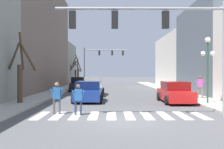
{
  "coord_description": "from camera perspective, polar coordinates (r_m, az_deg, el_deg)",
  "views": [
    {
      "loc": [
        -0.51,
        -11.76,
        2.17
      ],
      "look_at": [
        -0.22,
        28.76,
        1.89
      ],
      "focal_mm": 42.0,
      "sensor_mm": 36.0,
      "label": 1
    }
  ],
  "objects": [
    {
      "name": "pedestrian_crossing_street",
      "position": [
        22.0,
        18.63,
        -2.12
      ],
      "size": [
        0.75,
        0.37,
        1.8
      ],
      "rotation": [
        0.0,
        0.0,
        2.77
      ],
      "color": "#7A705B",
      "rests_on": "sidewalk_right"
    },
    {
      "name": "street_tree_right_far",
      "position": [
        18.91,
        -19.29,
        0.28
      ],
      "size": [
        2.02,
        1.63,
        4.8
      ],
      "color": "#473828",
      "rests_on": "sidewalk_left"
    },
    {
      "name": "traffic_signal_near",
      "position": [
        13.13,
        10.1,
        9.67
      ],
      "size": [
        8.34,
        0.28,
        5.7
      ],
      "color": "gray",
      "rests_on": "ground_plane"
    },
    {
      "name": "car_driving_away_lane",
      "position": [
        19.75,
        -5.17,
        -3.82
      ],
      "size": [
        2.15,
        4.17,
        1.54
      ],
      "rotation": [
        0.0,
        0.0,
        -1.57
      ],
      "color": "navy",
      "rests_on": "ground_plane"
    },
    {
      "name": "ground_plane",
      "position": [
        11.97,
        2.08,
        -10.07
      ],
      "size": [
        240.0,
        240.0,
        0.0
      ],
      "primitive_type": "plane",
      "color": "#4C4C4F"
    },
    {
      "name": "car_parked_right_far",
      "position": [
        19.58,
        13.52,
        -3.86
      ],
      "size": [
        2.03,
        4.63,
        1.54
      ],
      "rotation": [
        0.0,
        0.0,
        1.57
      ],
      "color": "red",
      "rests_on": "ground_plane"
    },
    {
      "name": "pedestrian_on_left_sidewalk",
      "position": [
        14.05,
        -11.94,
        -4.46
      ],
      "size": [
        0.72,
        0.23,
        1.66
      ],
      "rotation": [
        0.0,
        0.0,
        0.04
      ],
      "color": "#4C4C51",
      "rests_on": "ground_plane"
    },
    {
      "name": "traffic_signal_far",
      "position": [
        46.54,
        -2.59,
        3.82
      ],
      "size": [
        7.67,
        0.28,
        6.63
      ],
      "color": "gray",
      "rests_on": "ground_plane"
    },
    {
      "name": "crosswalk_stripes",
      "position": [
        13.44,
        1.8,
        -8.9
      ],
      "size": [
        8.55,
        2.6,
        0.01
      ],
      "color": "white",
      "rests_on": "ground_plane"
    },
    {
      "name": "car_at_intersection",
      "position": [
        25.41,
        -4.04,
        -2.67
      ],
      "size": [
        1.97,
        4.84,
        1.76
      ],
      "rotation": [
        0.0,
        0.0,
        -1.57
      ],
      "color": "white",
      "rests_on": "ground_plane"
    },
    {
      "name": "car_driving_toward_lane",
      "position": [
        39.83,
        -5.69,
        -1.68
      ],
      "size": [
        2.07,
        4.49,
        1.56
      ],
      "rotation": [
        0.0,
        0.0,
        1.57
      ],
      "color": "gray",
      "rests_on": "ground_plane"
    },
    {
      "name": "building_row_right",
      "position": [
        29.03,
        22.19,
        3.88
      ],
      "size": [
        6.0,
        41.21,
        8.99
      ],
      "color": "beige",
      "rests_on": "ground_plane"
    },
    {
      "name": "street_tree_left_far",
      "position": [
        47.17,
        -7.94,
        0.67
      ],
      "size": [
        2.61,
        2.11,
        5.32
      ],
      "color": "#473828",
      "rests_on": "sidewalk_left"
    },
    {
      "name": "street_lamp_right_corner",
      "position": [
        18.67,
        20.11,
        3.71
      ],
      "size": [
        0.95,
        0.36,
        4.4
      ],
      "color": "#1E4C2D",
      "rests_on": "sidewalk_right"
    },
    {
      "name": "building_row_left",
      "position": [
        32.2,
        -18.82,
        6.09
      ],
      "size": [
        6.0,
        48.79,
        13.58
      ],
      "color": "gray",
      "rests_on": "ground_plane"
    },
    {
      "name": "pedestrian_waiting_at_curb",
      "position": [
        13.55,
        -7.37,
        -4.85
      ],
      "size": [
        0.68,
        0.25,
        1.58
      ],
      "rotation": [
        0.0,
        0.0,
        0.13
      ],
      "color": "#282D47",
      "rests_on": "ground_plane"
    },
    {
      "name": "street_tree_right_near",
      "position": [
        47.84,
        -7.53,
        0.64
      ],
      "size": [
        1.57,
        1.44,
        4.85
      ],
      "color": "brown",
      "rests_on": "sidewalk_left"
    },
    {
      "name": "car_parked_left_mid",
      "position": [
        31.33,
        -7.0,
        -2.17
      ],
      "size": [
        2.2,
        4.17,
        1.66
      ],
      "rotation": [
        0.0,
        0.0,
        1.57
      ],
      "color": "black",
      "rests_on": "ground_plane"
    }
  ]
}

